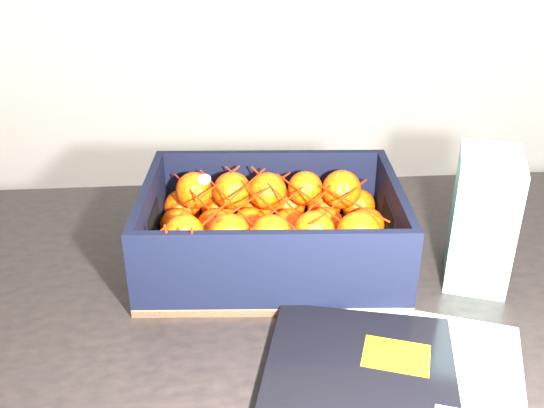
{
  "coord_description": "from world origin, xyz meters",
  "views": [
    {
      "loc": [
        -0.16,
        -0.63,
        1.24
      ],
      "look_at": [
        -0.15,
        0.12,
        0.86
      ],
      "focal_mm": 40.18,
      "sensor_mm": 36.0,
      "label": 1
    }
  ],
  "objects_px": {
    "table": "(346,359)",
    "produce_crate": "(272,238)",
    "magazine_stack": "(392,393)",
    "retail_carton": "(483,218)"
  },
  "relations": [
    {
      "from": "retail_carton",
      "to": "table",
      "type": "bearing_deg",
      "value": -143.46
    },
    {
      "from": "table",
      "to": "retail_carton",
      "type": "xyz_separation_m",
      "value": [
        0.19,
        0.07,
        0.19
      ]
    },
    {
      "from": "table",
      "to": "magazine_stack",
      "type": "bearing_deg",
      "value": -83.28
    },
    {
      "from": "magazine_stack",
      "to": "retail_carton",
      "type": "relative_size",
      "value": 1.87
    },
    {
      "from": "table",
      "to": "retail_carton",
      "type": "height_order",
      "value": "retail_carton"
    },
    {
      "from": "magazine_stack",
      "to": "produce_crate",
      "type": "bearing_deg",
      "value": 113.81
    },
    {
      "from": "table",
      "to": "retail_carton",
      "type": "bearing_deg",
      "value": 19.72
    },
    {
      "from": "table",
      "to": "produce_crate",
      "type": "height_order",
      "value": "produce_crate"
    },
    {
      "from": "magazine_stack",
      "to": "produce_crate",
      "type": "distance_m",
      "value": 0.31
    },
    {
      "from": "table",
      "to": "produce_crate",
      "type": "xyz_separation_m",
      "value": [
        -0.1,
        0.11,
        0.14
      ]
    }
  ]
}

